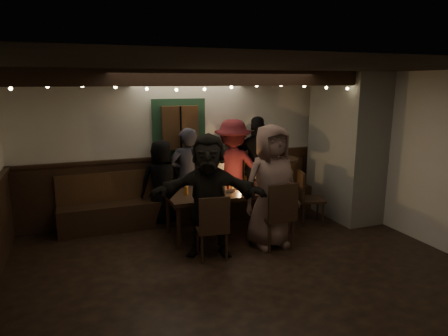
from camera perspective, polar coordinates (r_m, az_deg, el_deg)
name	(u,v)px	position (r m, az deg, el deg)	size (l,w,h in m)	color
room	(269,165)	(6.68, 6.50, 0.38)	(6.02, 5.01, 2.62)	black
dining_table	(228,194)	(6.46, 0.63, -3.79)	(2.00, 0.86, 0.87)	black
chair_near_left	(213,224)	(5.52, -1.58, -8.03)	(0.47, 0.47, 0.94)	black
chair_near_right	(279,212)	(5.92, 7.89, -6.24)	(0.47, 0.47, 1.02)	black
chair_end	(306,194)	(7.08, 11.69, -3.70)	(0.53, 0.53, 0.93)	black
high_top	(278,180)	(7.29, 7.76, -1.71)	(0.69, 0.69, 1.10)	black
person_a	(162,183)	(6.90, -8.82, -2.12)	(0.73, 0.47, 1.49)	black
person_b	(187,176)	(6.90, -5.25, -1.19)	(0.61, 0.40, 1.68)	#2B2B36
person_c	(209,179)	(7.06, -2.10, -1.59)	(0.73, 0.57, 1.50)	beige
person_d	(233,169)	(7.24, 1.28, -0.08)	(1.15, 0.66, 1.79)	#55161C
person_e	(258,166)	(7.42, 4.87, 0.33)	(1.07, 0.45, 1.82)	black
person_f	(209,195)	(5.62, -2.21, -3.93)	(1.62, 0.52, 1.75)	black
person_g	(271,186)	(5.94, 6.70, -2.63)	(0.90, 0.59, 1.85)	#795A4F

